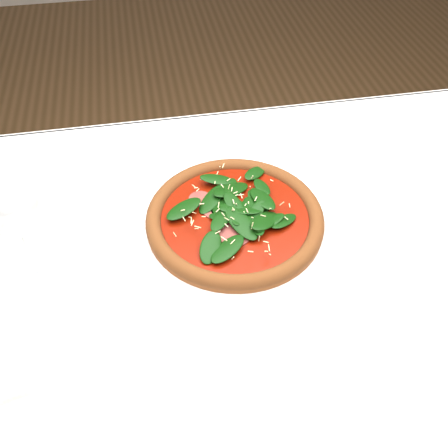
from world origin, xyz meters
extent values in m
plane|color=brown|center=(0.00, 0.00, 0.00)|extent=(6.00, 6.00, 0.00)
cube|color=white|center=(0.00, 0.00, 0.73)|extent=(1.20, 0.80, 0.04)
cylinder|color=#513920|center=(-0.54, 0.34, 0.35)|extent=(0.06, 0.06, 0.71)
cylinder|color=#513920|center=(0.54, 0.34, 0.35)|extent=(0.06, 0.06, 0.71)
cube|color=white|center=(0.00, 0.40, 0.64)|extent=(1.20, 0.01, 0.22)
cylinder|color=white|center=(-0.03, 0.06, 0.76)|extent=(0.34, 0.34, 0.01)
torus|color=white|center=(-0.03, 0.06, 0.76)|extent=(0.34, 0.34, 0.01)
cylinder|color=#9B5725|center=(-0.03, 0.06, 0.77)|extent=(0.36, 0.36, 0.01)
torus|color=#A95A27|center=(-0.03, 0.06, 0.77)|extent=(0.36, 0.36, 0.03)
cylinder|color=#8F1005|center=(-0.03, 0.06, 0.77)|extent=(0.30, 0.30, 0.00)
cylinder|color=brown|center=(-0.03, 0.06, 0.78)|extent=(0.26, 0.26, 0.00)
ellipsoid|color=#0D3509|center=(-0.03, 0.06, 0.79)|extent=(0.29, 0.29, 0.02)
cylinder|color=#F5E5A0|center=(-0.03, 0.06, 0.79)|extent=(0.26, 0.26, 0.00)
cylinder|color=white|center=(-0.34, 0.02, 0.75)|extent=(0.08, 0.08, 0.00)
cylinder|color=white|center=(-0.34, 0.02, 0.81)|extent=(0.01, 0.01, 0.10)
ellipsoid|color=white|center=(-0.34, 0.02, 0.90)|extent=(0.09, 0.09, 0.11)
cylinder|color=white|center=(0.30, 0.12, 0.76)|extent=(0.15, 0.15, 0.01)
torus|color=white|center=(0.30, 0.12, 0.76)|extent=(0.15, 0.15, 0.01)
camera|label=1|loc=(-0.15, -0.51, 1.36)|focal=40.00mm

